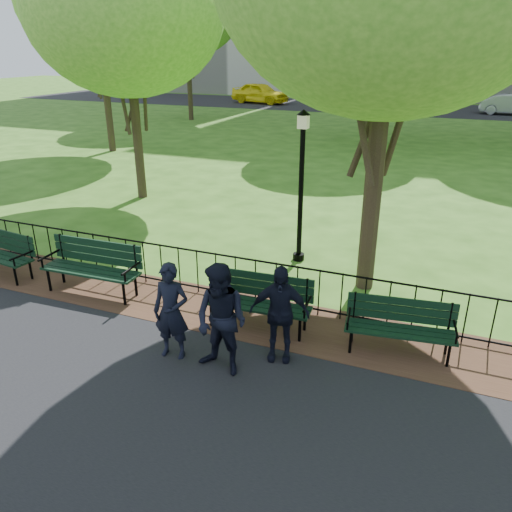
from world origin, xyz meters
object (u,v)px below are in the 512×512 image
at_px(park_bench_right_a, 401,321).
at_px(person_left, 171,311).
at_px(tree_far_w, 186,5).
at_px(park_bench_main, 245,294).
at_px(taxi, 260,93).
at_px(park_bench_left_a, 93,262).
at_px(park_bench_left_b, 0,248).
at_px(person_right, 279,313).
at_px(sedan_silver, 512,105).
at_px(lamppost, 301,182).
at_px(tree_near_w, 126,10).
at_px(person_mid, 221,320).

relative_size(park_bench_right_a, person_left, 1.11).
bearing_deg(person_left, tree_far_w, 110.86).
relative_size(park_bench_main, park_bench_right_a, 1.06).
bearing_deg(taxi, tree_far_w, -171.14).
distance_m(park_bench_left_a, person_left, 2.88).
bearing_deg(park_bench_left_b, person_right, -0.03).
relative_size(park_bench_left_a, sedan_silver, 0.48).
height_order(park_bench_left_a, person_right, person_right).
bearing_deg(park_bench_left_a, lamppost, 40.67).
bearing_deg(park_bench_right_a, tree_near_w, 138.41).
distance_m(park_bench_right_a, sedan_silver, 32.63).
bearing_deg(park_bench_main, sedan_silver, 76.06).
bearing_deg(tree_far_w, park_bench_left_b, -70.93).
relative_size(person_right, taxi, 0.32).
bearing_deg(person_mid, lamppost, 103.04).
bearing_deg(lamppost, park_bench_left_a, -137.23).
xyz_separation_m(park_bench_right_a, person_left, (-3.20, -1.42, 0.24)).
distance_m(person_mid, sedan_silver, 34.43).
xyz_separation_m(person_left, person_mid, (0.87, -0.08, 0.08)).
height_order(lamppost, taxi, lamppost).
xyz_separation_m(park_bench_right_a, tree_near_w, (-8.65, 5.89, 4.82)).
relative_size(park_bench_right_a, person_right, 1.11).
distance_m(park_bench_right_a, person_mid, 2.79).
xyz_separation_m(park_bench_main, person_mid, (0.19, -1.31, 0.24)).
distance_m(park_bench_left_a, tree_far_w, 25.12).
distance_m(park_bench_main, park_bench_left_b, 5.57).
bearing_deg(person_left, lamppost, 73.93).
height_order(person_right, taxi, taxi).
bearing_deg(person_right, park_bench_left_b, 159.92).
relative_size(park_bench_right_a, tree_far_w, 0.18).
bearing_deg(person_mid, person_right, 54.28).
distance_m(taxi, sedan_silver, 18.78).
xyz_separation_m(park_bench_right_a, person_right, (-1.68, -0.87, 0.24)).
xyz_separation_m(person_mid, sedan_silver, (5.84, 33.93, -0.17)).
xyz_separation_m(park_bench_left_b, tree_far_w, (-7.70, 22.26, 6.09)).
height_order(park_bench_main, park_bench_right_a, park_bench_main).
xyz_separation_m(park_bench_left_b, sedan_silver, (11.60, 32.55, 0.11)).
distance_m(park_bench_left_b, taxi, 33.86).
relative_size(park_bench_left_b, tree_far_w, 0.19).
xyz_separation_m(park_bench_main, park_bench_right_a, (2.52, 0.18, -0.08)).
xyz_separation_m(person_left, taxi, (-12.06, 34.39, 0.05)).
bearing_deg(park_bench_left_a, sedan_silver, 72.02).
bearing_deg(person_left, sedan_silver, 71.54).
relative_size(lamppost, tree_near_w, 0.42).
xyz_separation_m(park_bench_left_b, person_mid, (5.76, -1.39, 0.28)).
relative_size(lamppost, person_mid, 1.93).
relative_size(park_bench_left_a, tree_near_w, 0.26).
bearing_deg(park_bench_left_a, person_mid, -24.86).
height_order(lamppost, person_right, lamppost).
distance_m(park_bench_left_a, person_mid, 3.70).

